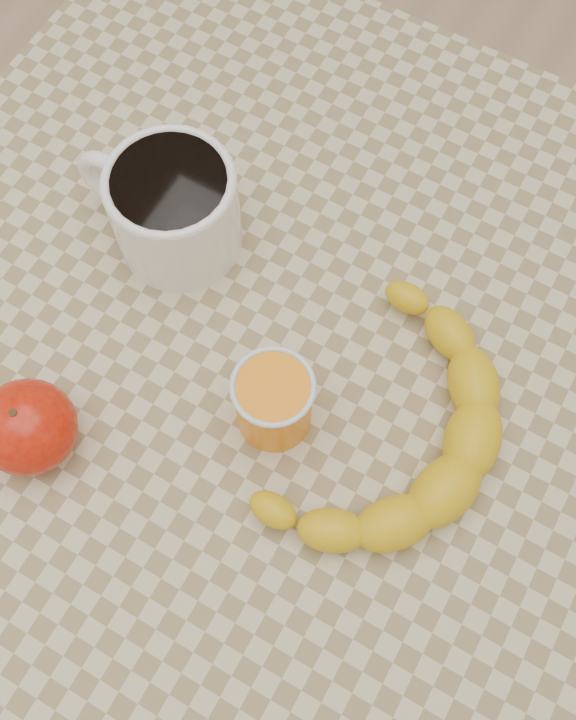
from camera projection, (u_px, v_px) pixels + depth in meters
The scene contains 6 objects.
ground at pixel (288, 530), 1.37m from camera, with size 3.00×3.00×0.00m, color tan.
table at pixel (288, 403), 0.75m from camera, with size 0.80×0.80×0.75m.
coffee_mug at pixel (171, 206), 0.67m from camera, with size 0.15×0.11×0.09m.
orange_juice_glass at pixel (274, 402), 0.62m from camera, with size 0.06×0.06×0.08m.
apple at pixel (27, 427), 0.61m from camera, with size 0.10×0.10×0.07m.
banana at pixel (387, 431), 0.63m from camera, with size 0.25×0.32×0.05m, color yellow, non-canonical shape.
Camera 1 is at (0.12, -0.21, 1.37)m, focal length 40.00 mm.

